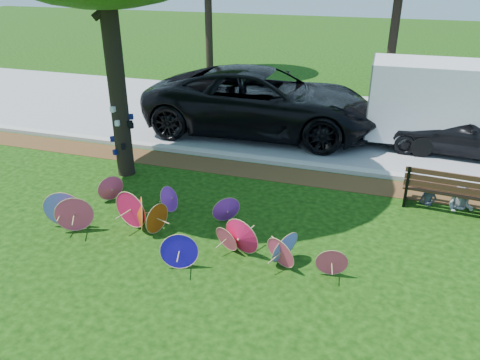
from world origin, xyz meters
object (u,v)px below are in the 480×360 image
at_px(cargo_trailer, 426,100).
at_px(person_left, 431,185).
at_px(person_right, 465,185).
at_px(parasol_pile, 166,221).
at_px(dark_pickup, 451,128).
at_px(park_bench, 447,188).
at_px(black_van, 262,101).

relative_size(cargo_trailer, person_left, 3.09).
bearing_deg(person_right, cargo_trailer, 119.46).
relative_size(parasol_pile, dark_pickup, 1.50).
bearing_deg(park_bench, dark_pickup, 89.91).
height_order(park_bench, person_left, person_left).
bearing_deg(person_right, park_bench, -153.51).
distance_m(cargo_trailer, park_bench, 4.29).
xyz_separation_m(parasol_pile, person_left, (5.17, 3.15, 0.15)).
height_order(parasol_pile, black_van, black_van).
distance_m(black_van, person_right, 6.92).
xyz_separation_m(park_bench, person_left, (-0.35, 0.05, 0.02)).
xyz_separation_m(parasol_pile, person_right, (5.87, 3.15, 0.23)).
xyz_separation_m(cargo_trailer, person_left, (0.11, -4.11, -0.91)).
xyz_separation_m(cargo_trailer, park_bench, (0.46, -4.16, -0.92)).
bearing_deg(person_left, cargo_trailer, 101.56).
height_order(black_van, dark_pickup, black_van).
relative_size(black_van, dark_pickup, 1.76).
bearing_deg(cargo_trailer, parasol_pile, -126.22).
relative_size(black_van, cargo_trailer, 2.34).
height_order(dark_pickup, person_left, dark_pickup).
xyz_separation_m(dark_pickup, person_right, (0.03, -3.77, -0.13)).
bearing_deg(person_left, black_van, 153.19).
height_order(dark_pickup, person_right, dark_pickup).
bearing_deg(dark_pickup, parasol_pile, 144.75).
distance_m(dark_pickup, person_left, 3.83).
bearing_deg(parasol_pile, cargo_trailer, 55.10).
bearing_deg(person_right, black_van, 164.96).
bearing_deg(cargo_trailer, person_right, -80.22).
bearing_deg(person_left, person_right, 10.08).
bearing_deg(black_van, cargo_trailer, -89.03).
xyz_separation_m(person_left, person_right, (0.70, 0.00, 0.08)).
height_order(parasol_pile, park_bench, park_bench).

